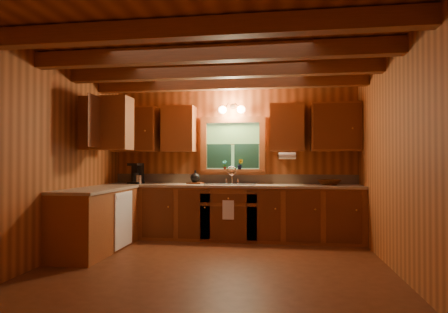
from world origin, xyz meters
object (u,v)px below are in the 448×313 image
object	(u,v)px
coffee_maker	(137,174)
sink	(231,187)
cutting_board	(195,183)
wicker_basket	(329,182)

from	to	relation	value
coffee_maker	sink	bearing A→B (deg)	10.54
cutting_board	coffee_maker	bearing A→B (deg)	-168.32
cutting_board	wicker_basket	bearing A→B (deg)	8.97
coffee_maker	cutting_board	bearing A→B (deg)	13.27
coffee_maker	cutting_board	xyz separation A→B (m)	(1.02, 0.05, -0.16)
sink	cutting_board	xyz separation A→B (m)	(-0.61, 0.05, 0.06)
coffee_maker	wicker_basket	size ratio (longest dim) A/B	1.00
sink	coffee_maker	world-z (taller)	coffee_maker
cutting_board	wicker_basket	distance (m)	2.20
sink	wicker_basket	world-z (taller)	sink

